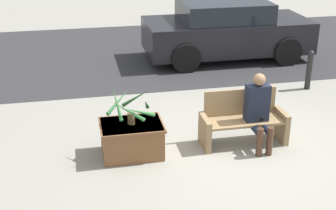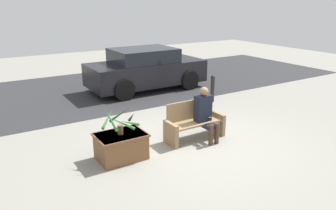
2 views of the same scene
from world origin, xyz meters
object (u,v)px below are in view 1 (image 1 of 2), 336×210
object	(u,v)px
planter_box	(132,138)
bollard_post	(309,69)
bench	(243,120)
parked_car	(226,30)
person_seated	(259,109)
potted_plant	(131,107)

from	to	relation	value
planter_box	bollard_post	bearing A→B (deg)	27.18
bench	parked_car	bearing A→B (deg)	75.49
person_seated	bollard_post	bearing A→B (deg)	47.33
bench	bollard_post	bearing A→B (deg)	42.44
bench	bollard_post	xyz separation A→B (m)	(2.25, 2.05, 0.06)
person_seated	potted_plant	world-z (taller)	person_seated
potted_plant	bollard_post	size ratio (longest dim) A/B	0.89
potted_plant	parked_car	bearing A→B (deg)	56.61
person_seated	planter_box	xyz separation A→B (m)	(-2.06, 0.12, -0.38)
planter_box	person_seated	bearing A→B (deg)	-3.35
bench	bollard_post	distance (m)	3.04
parked_car	person_seated	bearing A→B (deg)	-101.84
bench	planter_box	distance (m)	1.88
parked_car	bollard_post	xyz separation A→B (m)	(1.07, -2.49, -0.29)
person_seated	parked_car	distance (m)	4.83
person_seated	potted_plant	bearing A→B (deg)	177.38
planter_box	parked_car	bearing A→B (deg)	56.49
bench	planter_box	size ratio (longest dim) A/B	1.43
planter_box	bollard_post	world-z (taller)	bollard_post
potted_plant	parked_car	xyz separation A→B (m)	(3.05, 4.63, -0.09)
person_seated	planter_box	size ratio (longest dim) A/B	1.25
planter_box	potted_plant	bearing A→B (deg)	-95.82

